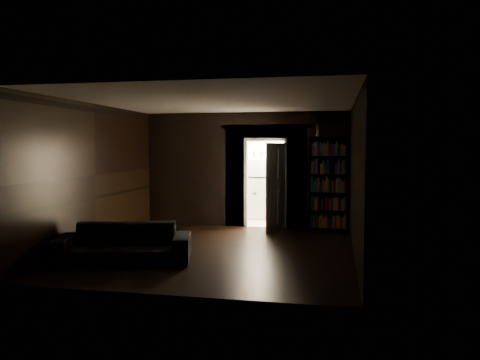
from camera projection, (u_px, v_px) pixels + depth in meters
The scene contains 9 objects.
ground at pixel (218, 250), 8.85m from camera, with size 5.50×5.50×0.00m, color black.
room_walls at pixel (230, 160), 9.78m from camera, with size 5.02×5.61×2.84m.
kitchen_alcove at pixel (271, 175), 12.45m from camera, with size 2.20×1.80×2.60m.
sofa at pixel (123, 237), 7.90m from camera, with size 2.22×0.96×0.86m, color black.
bookshelf at pixel (328, 184), 10.87m from camera, with size 0.90×0.32×2.20m, color black.
refrigerator at pixel (263, 188), 12.77m from camera, with size 0.74×0.68×1.65m, color white.
door at pixel (276, 187), 10.91m from camera, with size 0.85×0.05×2.05m, color white.
figurine at pixel (318, 130), 10.81m from camera, with size 0.09×0.09×0.28m, color white.
bottles at pixel (261, 154), 12.69m from camera, with size 0.61×0.08×0.25m, color black.
Camera 1 is at (2.13, -8.48, 1.95)m, focal length 35.00 mm.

